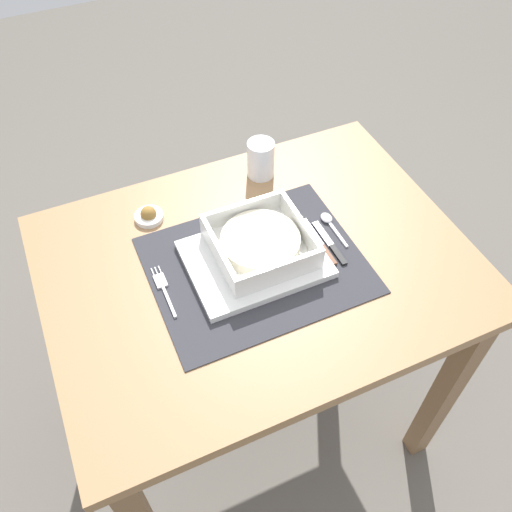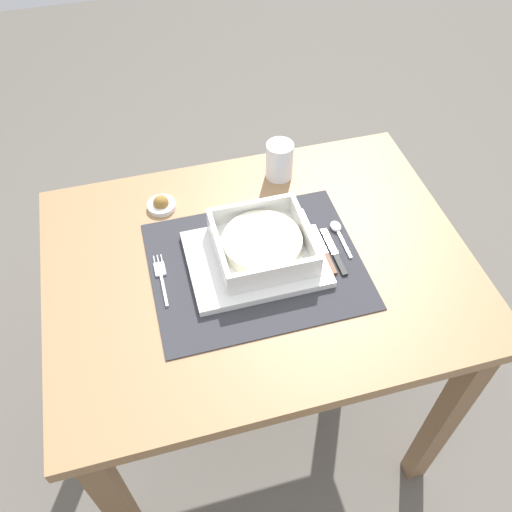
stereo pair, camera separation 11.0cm
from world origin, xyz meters
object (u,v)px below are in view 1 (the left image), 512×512
at_px(drinking_glass, 261,160).
at_px(porridge_bowl, 260,243).
at_px(dining_table, 258,296).
at_px(bread_knife, 320,244).
at_px(fork, 163,287).
at_px(condiment_saucer, 149,215).
at_px(butter_knife, 331,245).
at_px(spoon, 329,221).

bearing_deg(drinking_glass, porridge_bowl, -114.51).
bearing_deg(porridge_bowl, dining_table, -131.08).
distance_m(dining_table, porridge_bowl, 0.16).
bearing_deg(porridge_bowl, drinking_glass, 65.49).
height_order(porridge_bowl, bread_knife, porridge_bowl).
bearing_deg(fork, condiment_saucer, 83.14).
bearing_deg(condiment_saucer, dining_table, -51.06).
distance_m(drinking_glass, condiment_saucer, 0.29).
distance_m(dining_table, bread_knife, 0.19).
bearing_deg(butter_knife, bread_knife, 146.08).
xyz_separation_m(fork, spoon, (0.39, 0.02, 0.00)).
bearing_deg(butter_knife, spoon, 63.51).
bearing_deg(drinking_glass, butter_knife, -81.58).
distance_m(porridge_bowl, condiment_saucer, 0.27).
bearing_deg(butter_knife, drinking_glass, 95.98).
bearing_deg(condiment_saucer, bread_knife, -36.37).
distance_m(fork, spoon, 0.39).
bearing_deg(fork, dining_table, -1.15).
xyz_separation_m(porridge_bowl, drinking_glass, (0.11, 0.23, 0.00)).
height_order(porridge_bowl, butter_knife, porridge_bowl).
bearing_deg(dining_table, porridge_bowl, 48.92).
xyz_separation_m(dining_table, bread_knife, (0.14, -0.02, 0.13)).
bearing_deg(spoon, butter_knife, -114.64).
bearing_deg(condiment_saucer, porridge_bowl, -47.76).
height_order(spoon, drinking_glass, drinking_glass).
distance_m(fork, condiment_saucer, 0.20).
relative_size(porridge_bowl, spoon, 1.79).
distance_m(porridge_bowl, fork, 0.22).
bearing_deg(dining_table, drinking_glass, 64.55).
height_order(butter_knife, drinking_glass, drinking_glass).
xyz_separation_m(spoon, drinking_glass, (-0.07, 0.21, 0.03)).
relative_size(bread_knife, drinking_glass, 1.54).
xyz_separation_m(porridge_bowl, spoon, (0.18, 0.02, -0.03)).
bearing_deg(spoon, fork, -177.10).
relative_size(fork, butter_knife, 1.02).
height_order(dining_table, condiment_saucer, condiment_saucer).
distance_m(spoon, drinking_glass, 0.23).
relative_size(dining_table, fork, 6.55).
distance_m(porridge_bowl, butter_knife, 0.16).
distance_m(dining_table, condiment_saucer, 0.30).
xyz_separation_m(butter_knife, bread_knife, (-0.02, 0.01, 0.00)).
relative_size(fork, bread_knife, 0.95).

